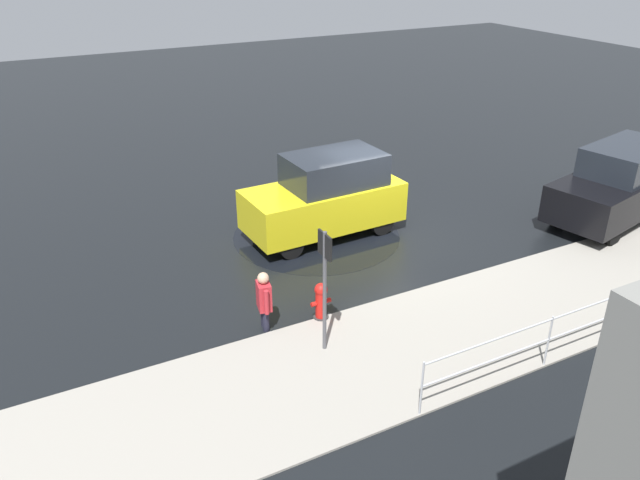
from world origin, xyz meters
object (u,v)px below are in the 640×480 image
Objects in this scene: parked_sedan at (620,183)px; fire_hydrant at (321,302)px; sign_post at (325,275)px; pedestrian at (264,298)px; moving_hatchback at (326,196)px.

parked_sedan is 5.71× the size of fire_hydrant.
pedestrian is at bearing -59.31° from sign_post.
pedestrian is 1.61m from sign_post.
moving_hatchback is 3.94m from fire_hydrant.
pedestrian is 0.51× the size of sign_post.
fire_hydrant is at bearing 168.69° from pedestrian.
fire_hydrant is 0.66× the size of pedestrian.
parked_sedan is at bearing 159.20° from moving_hatchback.
fire_hydrant is (1.92, 3.38, -0.63)m from moving_hatchback.
sign_post is at bearing 61.50° from moving_hatchback.
fire_hydrant is at bearing 4.04° from parked_sedan.
fire_hydrant is at bearing -114.16° from sign_post.
parked_sedan is 10.24m from pedestrian.
parked_sedan is 1.91× the size of sign_post.
moving_hatchback is at bearing -20.80° from parked_sedan.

